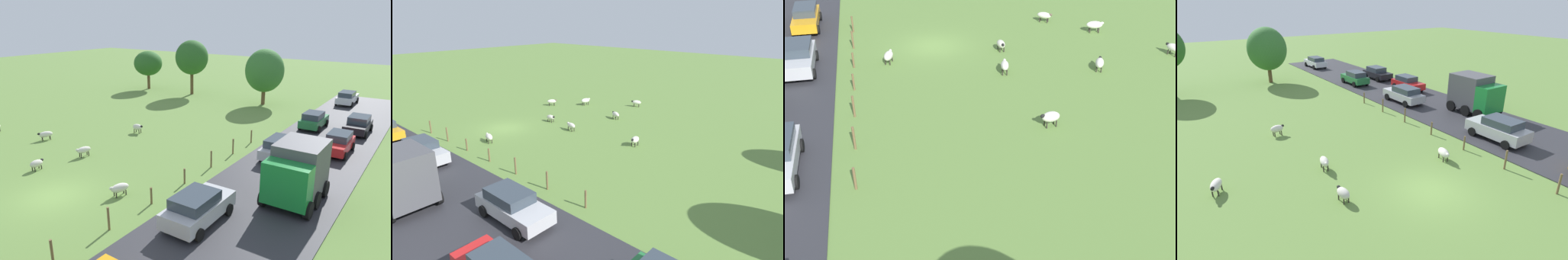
% 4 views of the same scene
% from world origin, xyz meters
% --- Properties ---
extents(ground_plane, '(160.00, 160.00, 0.00)m').
position_xyz_m(ground_plane, '(0.00, 0.00, 0.00)').
color(ground_plane, olive).
extents(sheep_0, '(0.70, 1.24, 0.77)m').
position_xyz_m(sheep_0, '(-3.71, 5.26, 0.53)').
color(sheep_0, silver).
rests_on(sheep_0, ground_plane).
extents(sheep_1, '(0.55, 1.06, 0.73)m').
position_xyz_m(sheep_1, '(-4.34, 1.75, 0.47)').
color(sheep_1, beige).
rests_on(sheep_1, ground_plane).
extents(sheep_2, '(0.93, 1.17, 0.78)m').
position_xyz_m(sheep_2, '(-15.24, 4.82, 0.52)').
color(sheep_2, silver).
rests_on(sheep_2, ground_plane).
extents(sheep_3, '(1.10, 0.64, 0.82)m').
position_xyz_m(sheep_3, '(-4.41, 11.95, 0.54)').
color(sheep_3, silver).
rests_on(sheep_3, ground_plane).
extents(sheep_4, '(0.94, 1.26, 0.75)m').
position_xyz_m(sheep_4, '(-9.56, 6.04, 0.50)').
color(sheep_4, silver).
rests_on(sheep_4, ground_plane).
extents(sheep_5, '(1.15, 1.00, 0.76)m').
position_xyz_m(sheep_5, '(-8.92, -3.09, 0.52)').
color(sheep_5, silver).
rests_on(sheep_5, ground_plane).
extents(sheep_6, '(1.30, 0.73, 0.84)m').
position_xyz_m(sheep_6, '(-11.80, -0.21, 0.57)').
color(sheep_6, white).
rests_on(sheep_6, ground_plane).
extents(sheep_7, '(0.84, 1.28, 0.76)m').
position_xyz_m(sheep_7, '(3.15, 2.23, 0.50)').
color(sheep_7, silver).
rests_on(sheep_7, ground_plane).
extents(fence_post_0, '(0.12, 0.12, 1.20)m').
position_xyz_m(fence_post_0, '(5.35, -3.87, 0.60)').
color(fence_post_0, brown).
rests_on(fence_post_0, ground_plane).
extents(fence_post_1, '(0.12, 0.12, 1.24)m').
position_xyz_m(fence_post_1, '(5.35, -0.68, 0.62)').
color(fence_post_1, brown).
rests_on(fence_post_1, ground_plane).
extents(fence_post_2, '(0.12, 0.12, 1.00)m').
position_xyz_m(fence_post_2, '(5.35, 2.51, 0.50)').
color(fence_post_2, brown).
rests_on(fence_post_2, ground_plane).
extents(fence_post_3, '(0.12, 0.12, 1.02)m').
position_xyz_m(fence_post_3, '(5.35, 5.71, 0.51)').
color(fence_post_3, brown).
rests_on(fence_post_3, ground_plane).
extents(fence_post_4, '(0.12, 0.12, 1.22)m').
position_xyz_m(fence_post_4, '(5.35, 8.90, 0.61)').
color(fence_post_4, brown).
rests_on(fence_post_4, ground_plane).
extents(fence_post_5, '(0.12, 0.12, 1.22)m').
position_xyz_m(fence_post_5, '(5.35, 12.09, 0.61)').
color(fence_post_5, brown).
rests_on(fence_post_5, ground_plane).
extents(fence_post_6, '(0.12, 0.12, 1.09)m').
position_xyz_m(fence_post_6, '(5.35, 15.28, 0.55)').
color(fence_post_6, brown).
rests_on(fence_post_6, ground_plane).
extents(car_5, '(2.15, 4.36, 1.67)m').
position_xyz_m(car_5, '(8.64, 2.30, 0.92)').
color(car_5, '#B7B7BC').
rests_on(car_5, road_strip).
extents(car_7, '(1.98, 4.59, 1.55)m').
position_xyz_m(car_7, '(8.68, -5.48, 0.87)').
color(car_7, orange).
rests_on(car_7, road_strip).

